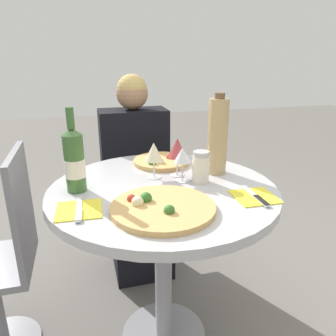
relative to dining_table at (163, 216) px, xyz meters
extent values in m
plane|color=slate|center=(0.00, 0.00, -0.63)|extent=(12.00, 12.00, 0.00)
cylinder|color=gray|center=(0.00, 0.00, -0.62)|extent=(0.39, 0.39, 0.02)
cylinder|color=gray|center=(0.00, 0.00, -0.26)|extent=(0.07, 0.07, 0.70)
cylinder|color=#B7B7BC|center=(0.00, 0.00, 0.11)|extent=(0.90, 0.90, 0.04)
cylinder|color=slate|center=(0.00, 0.71, -0.63)|extent=(0.32, 0.32, 0.01)
cylinder|color=slate|center=(0.00, 0.71, -0.43)|extent=(0.06, 0.06, 0.41)
cube|color=slate|center=(0.00, 0.71, -0.21)|extent=(0.36, 0.36, 0.03)
cube|color=slate|center=(0.00, 0.87, 0.04)|extent=(0.36, 0.02, 0.47)
cube|color=black|center=(0.00, 0.54, -0.41)|extent=(0.33, 0.33, 0.44)
cube|color=black|center=(0.00, 0.71, 0.06)|extent=(0.39, 0.21, 0.52)
sphere|color=#997051|center=(0.00, 0.71, 0.41)|extent=(0.18, 0.18, 0.18)
sphere|color=tan|center=(0.00, 0.71, 0.44)|extent=(0.17, 0.17, 0.17)
cube|color=slate|center=(-0.55, 0.14, 0.04)|extent=(0.02, 0.36, 0.47)
cylinder|color=tan|center=(-0.05, -0.20, 0.14)|extent=(0.35, 0.35, 0.02)
sphere|color=beige|center=(-0.13, -0.17, 0.16)|extent=(0.04, 0.04, 0.04)
sphere|color=#336B28|center=(-0.10, -0.15, 0.16)|extent=(0.04, 0.04, 0.04)
sphere|color=#B22D1E|center=(-0.15, -0.14, 0.15)|extent=(0.03, 0.03, 0.03)
sphere|color=#336B28|center=(-0.04, -0.26, 0.16)|extent=(0.04, 0.04, 0.04)
cylinder|color=tan|center=(0.06, 0.29, 0.14)|extent=(0.27, 0.27, 0.02)
sphere|color=#336B28|center=(0.04, 0.28, 0.16)|extent=(0.04, 0.04, 0.04)
sphere|color=#336B28|center=(0.01, 0.23, 0.16)|extent=(0.04, 0.04, 0.04)
sphere|color=beige|center=(0.04, 0.27, 0.16)|extent=(0.04, 0.04, 0.04)
sphere|color=beige|center=(0.05, 0.23, 0.15)|extent=(0.03, 0.03, 0.03)
sphere|color=#B22D1E|center=(0.11, 0.29, 0.15)|extent=(0.03, 0.03, 0.03)
cylinder|color=#38602D|center=(-0.33, 0.05, 0.24)|extent=(0.07, 0.07, 0.22)
cone|color=#38602D|center=(-0.33, 0.05, 0.36)|extent=(0.07, 0.07, 0.03)
cylinder|color=#38602D|center=(-0.33, 0.05, 0.41)|extent=(0.03, 0.03, 0.08)
cylinder|color=silver|center=(-0.33, 0.05, 0.22)|extent=(0.08, 0.08, 0.07)
cylinder|color=tan|center=(0.27, 0.10, 0.29)|extent=(0.09, 0.09, 0.32)
cylinder|color=brown|center=(0.27, 0.10, 0.46)|extent=(0.04, 0.04, 0.02)
cylinder|color=silver|center=(0.16, 0.01, 0.18)|extent=(0.07, 0.07, 0.11)
cylinder|color=#B2B2B7|center=(0.16, 0.01, 0.25)|extent=(0.07, 0.07, 0.02)
cylinder|color=silver|center=(-0.01, 0.11, 0.13)|extent=(0.06, 0.06, 0.00)
cylinder|color=silver|center=(-0.01, 0.11, 0.17)|extent=(0.01, 0.01, 0.07)
cone|color=beige|center=(-0.01, 0.11, 0.24)|extent=(0.08, 0.08, 0.08)
cylinder|color=silver|center=(0.09, 0.04, 0.13)|extent=(0.06, 0.06, 0.00)
cylinder|color=silver|center=(0.09, 0.04, 0.17)|extent=(0.01, 0.01, 0.08)
cone|color=silver|center=(0.09, 0.04, 0.24)|extent=(0.07, 0.07, 0.06)
cylinder|color=silver|center=(0.09, 0.11, 0.13)|extent=(0.06, 0.06, 0.00)
cylinder|color=silver|center=(0.09, 0.11, 0.17)|extent=(0.01, 0.01, 0.08)
cone|color=#9E383D|center=(0.09, 0.11, 0.25)|extent=(0.08, 0.08, 0.08)
cube|color=yellow|center=(-0.32, -0.13, 0.13)|extent=(0.16, 0.16, 0.00)
cube|color=silver|center=(-0.32, -0.13, 0.13)|extent=(0.03, 0.19, 0.00)
cube|color=silver|center=(-0.32, -0.17, 0.14)|extent=(0.02, 0.09, 0.00)
cube|color=yellow|center=(0.30, -0.18, 0.13)|extent=(0.15, 0.15, 0.00)
cube|color=silver|center=(0.30, -0.18, 0.13)|extent=(0.02, 0.19, 0.00)
cube|color=black|center=(0.30, -0.23, 0.14)|extent=(0.02, 0.09, 0.00)
camera|label=1|loc=(-0.29, -1.16, 0.63)|focal=35.00mm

